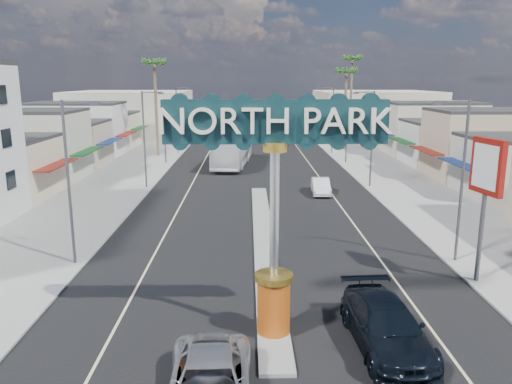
{
  "coord_description": "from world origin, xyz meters",
  "views": [
    {
      "loc": [
        -1.0,
        -16.24,
        10.0
      ],
      "look_at": [
        -0.58,
        9.37,
        4.22
      ],
      "focal_mm": 35.0,
      "sensor_mm": 36.0,
      "label": 1
    }
  ],
  "objects_px": {
    "traffic_signal_right": "(332,128)",
    "streetlight_r_near": "(460,173)",
    "traffic_signal_left": "(180,128)",
    "suv_right": "(386,326)",
    "streetlight_l_far": "(178,117)",
    "streetlight_r_mid": "(371,134)",
    "streetlight_l_mid": "(146,134)",
    "streetlight_l_near": "(71,175)",
    "streetlight_r_far": "(332,117)",
    "car_parked_right": "(321,186)",
    "city_bus": "(233,149)",
    "palm_left_far": "(154,68)",
    "gateway_sign": "(275,191)",
    "bank_pylon_sign": "(487,175)",
    "palm_right_mid": "(346,75)",
    "palm_right_far": "(352,64)"
  },
  "relations": [
    {
      "from": "palm_left_far",
      "to": "suv_right",
      "type": "relative_size",
      "value": 2.14
    },
    {
      "from": "traffic_signal_right",
      "to": "streetlight_r_far",
      "type": "bearing_deg",
      "value": 81.14
    },
    {
      "from": "streetlight_l_far",
      "to": "streetlight_r_mid",
      "type": "xyz_separation_m",
      "value": [
        20.87,
        -22.0,
        0.0
      ]
    },
    {
      "from": "city_bus",
      "to": "suv_right",
      "type": "bearing_deg",
      "value": -74.01
    },
    {
      "from": "streetlight_r_far",
      "to": "suv_right",
      "type": "bearing_deg",
      "value": -96.95
    },
    {
      "from": "traffic_signal_right",
      "to": "streetlight_l_near",
      "type": "height_order",
      "value": "streetlight_l_near"
    },
    {
      "from": "streetlight_l_mid",
      "to": "gateway_sign",
      "type": "bearing_deg",
      "value": -69.58
    },
    {
      "from": "traffic_signal_left",
      "to": "bank_pylon_sign",
      "type": "relative_size",
      "value": 0.84
    },
    {
      "from": "streetlight_r_mid",
      "to": "palm_right_mid",
      "type": "distance_m",
      "value": 26.71
    },
    {
      "from": "traffic_signal_left",
      "to": "streetlight_l_mid",
      "type": "bearing_deg",
      "value": -95.1
    },
    {
      "from": "streetlight_l_near",
      "to": "streetlight_r_near",
      "type": "bearing_deg",
      "value": 0.0
    },
    {
      "from": "streetlight_r_near",
      "to": "palm_right_mid",
      "type": "height_order",
      "value": "palm_right_mid"
    },
    {
      "from": "car_parked_right",
      "to": "streetlight_r_near",
      "type": "bearing_deg",
      "value": -70.9
    },
    {
      "from": "streetlight_l_near",
      "to": "streetlight_r_near",
      "type": "xyz_separation_m",
      "value": [
        20.87,
        0.0,
        0.0
      ]
    },
    {
      "from": "traffic_signal_left",
      "to": "suv_right",
      "type": "height_order",
      "value": "traffic_signal_left"
    },
    {
      "from": "traffic_signal_right",
      "to": "streetlight_r_mid",
      "type": "relative_size",
      "value": 0.67
    },
    {
      "from": "streetlight_r_mid",
      "to": "city_bus",
      "type": "xyz_separation_m",
      "value": [
        -13.21,
        12.79,
        -3.18
      ]
    },
    {
      "from": "streetlight_l_mid",
      "to": "bank_pylon_sign",
      "type": "height_order",
      "value": "streetlight_l_mid"
    },
    {
      "from": "streetlight_l_near",
      "to": "car_parked_right",
      "type": "xyz_separation_m",
      "value": [
        15.93,
        17.23,
        -4.36
      ]
    },
    {
      "from": "traffic_signal_right",
      "to": "suv_right",
      "type": "height_order",
      "value": "traffic_signal_right"
    },
    {
      "from": "suv_right",
      "to": "city_bus",
      "type": "xyz_separation_m",
      "value": [
        -6.99,
        41.8,
        1.0
      ]
    },
    {
      "from": "car_parked_right",
      "to": "bank_pylon_sign",
      "type": "bearing_deg",
      "value": -72.92
    },
    {
      "from": "traffic_signal_right",
      "to": "streetlight_l_mid",
      "type": "distance_m",
      "value": 24.11
    },
    {
      "from": "gateway_sign",
      "to": "streetlight_r_mid",
      "type": "bearing_deg",
      "value": 69.58
    },
    {
      "from": "traffic_signal_left",
      "to": "city_bus",
      "type": "height_order",
      "value": "traffic_signal_left"
    },
    {
      "from": "streetlight_r_near",
      "to": "car_parked_right",
      "type": "distance_m",
      "value": 18.44
    },
    {
      "from": "city_bus",
      "to": "streetlight_l_far",
      "type": "bearing_deg",
      "value": 136.23
    },
    {
      "from": "car_parked_right",
      "to": "streetlight_l_near",
      "type": "bearing_deg",
      "value": -129.64
    },
    {
      "from": "palm_right_mid",
      "to": "city_bus",
      "type": "height_order",
      "value": "palm_right_mid"
    },
    {
      "from": "car_parked_right",
      "to": "traffic_signal_right",
      "type": "bearing_deg",
      "value": 80.73
    },
    {
      "from": "suv_right",
      "to": "streetlight_l_near",
      "type": "bearing_deg",
      "value": 145.14
    },
    {
      "from": "streetlight_l_far",
      "to": "streetlight_l_mid",
      "type": "bearing_deg",
      "value": -90.0
    },
    {
      "from": "car_parked_right",
      "to": "city_bus",
      "type": "height_order",
      "value": "city_bus"
    },
    {
      "from": "gateway_sign",
      "to": "car_parked_right",
      "type": "relative_size",
      "value": 2.12
    },
    {
      "from": "streetlight_l_far",
      "to": "palm_right_mid",
      "type": "xyz_separation_m",
      "value": [
        23.43,
        4.0,
        5.54
      ]
    },
    {
      "from": "streetlight_l_near",
      "to": "palm_left_far",
      "type": "height_order",
      "value": "palm_left_far"
    },
    {
      "from": "streetlight_r_near",
      "to": "suv_right",
      "type": "height_order",
      "value": "streetlight_r_near"
    },
    {
      "from": "streetlight_l_near",
      "to": "palm_right_far",
      "type": "relative_size",
      "value": 0.64
    },
    {
      "from": "streetlight_l_near",
      "to": "streetlight_r_far",
      "type": "relative_size",
      "value": 1.0
    },
    {
      "from": "traffic_signal_right",
      "to": "bank_pylon_sign",
      "type": "bearing_deg",
      "value": -87.97
    },
    {
      "from": "traffic_signal_left",
      "to": "streetlight_r_mid",
      "type": "relative_size",
      "value": 0.67
    },
    {
      "from": "gateway_sign",
      "to": "palm_right_mid",
      "type": "xyz_separation_m",
      "value": [
        13.0,
        54.02,
        4.67
      ]
    },
    {
      "from": "streetlight_l_far",
      "to": "palm_left_far",
      "type": "height_order",
      "value": "palm_left_far"
    },
    {
      "from": "traffic_signal_right",
      "to": "streetlight_r_near",
      "type": "xyz_separation_m",
      "value": [
        1.25,
        -33.99,
        0.79
      ]
    },
    {
      "from": "gateway_sign",
      "to": "streetlight_l_near",
      "type": "relative_size",
      "value": 1.02
    },
    {
      "from": "bank_pylon_sign",
      "to": "streetlight_l_mid",
      "type": "bearing_deg",
      "value": 121.87
    },
    {
      "from": "palm_left_far",
      "to": "suv_right",
      "type": "distance_m",
      "value": 53.02
    },
    {
      "from": "gateway_sign",
      "to": "traffic_signal_left",
      "type": "distance_m",
      "value": 43.04
    },
    {
      "from": "traffic_signal_right",
      "to": "streetlight_r_mid",
      "type": "distance_m",
      "value": 14.07
    },
    {
      "from": "streetlight_r_near",
      "to": "car_parked_right",
      "type": "xyz_separation_m",
      "value": [
        -4.93,
        17.23,
        -4.36
      ]
    }
  ]
}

